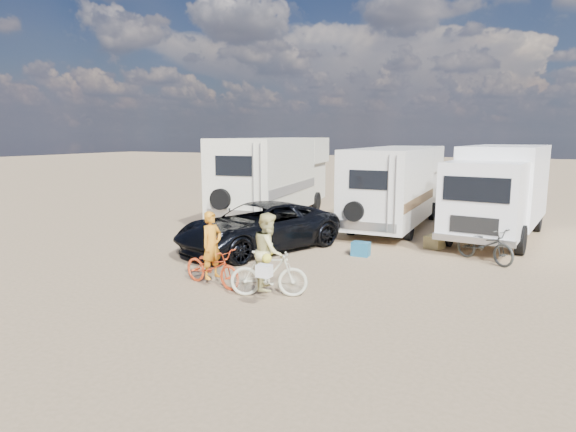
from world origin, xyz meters
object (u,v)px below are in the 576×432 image
at_px(dark_suv, 258,227).
at_px(cooler, 361,249).
at_px(rider_woman, 269,259).
at_px(box_truck, 498,193).
at_px(rv_main, 396,188).
at_px(crate, 434,242).
at_px(bike_parked, 485,245).
at_px(bike_woman, 269,274).
at_px(rv_left, 275,178).
at_px(rider_man, 212,253).
at_px(bike_man, 212,267).

relative_size(dark_suv, cooler, 10.28).
bearing_deg(rider_woman, box_truck, -47.08).
bearing_deg(rv_main, dark_suv, -116.27).
distance_m(box_truck, crate, 3.15).
bearing_deg(cooler, rider_woman, -100.31).
xyz_separation_m(cooler, crate, (1.75, 1.86, -0.00)).
xyz_separation_m(bike_parked, cooler, (-3.22, -0.76, -0.28)).
distance_m(box_truck, bike_woman, 9.49).
bearing_deg(rv_main, rv_left, 179.45).
distance_m(rv_left, cooler, 7.37).
distance_m(rv_left, rider_man, 9.66).
xyz_separation_m(rv_left, bike_parked, (8.44, -4.25, -1.16)).
xyz_separation_m(rv_main, rider_man, (-2.08, -9.04, -0.70)).
relative_size(box_truck, dark_suv, 1.35).
xyz_separation_m(rv_main, dark_suv, (-2.81, -5.52, -0.76)).
xyz_separation_m(rv_main, crate, (1.91, -3.04, -1.27)).
xyz_separation_m(rv_left, dark_suv, (2.25, -5.63, -0.93)).
relative_size(dark_suv, rider_woman, 3.14).
height_order(dark_suv, rider_woman, rider_woman).
height_order(rider_woman, crate, rider_woman).
bearing_deg(rider_man, dark_suv, 24.21).
height_order(rider_woman, cooler, rider_woman).
distance_m(rider_man, bike_parked, 7.34).
bearing_deg(dark_suv, rider_woman, -35.13).
bearing_deg(crate, bike_man, -123.60).
height_order(box_truck, crate, box_truck).
bearing_deg(box_truck, rv_left, -177.81).
xyz_separation_m(bike_man, bike_woman, (1.52, -0.15, 0.06)).
bearing_deg(bike_parked, cooler, 139.18).
relative_size(box_truck, crate, 14.07).
relative_size(bike_woman, crate, 3.40).
height_order(dark_suv, crate, dark_suv).
bearing_deg(box_truck, bike_parked, -84.76).
bearing_deg(bike_parked, rv_left, 99.24).
bearing_deg(rider_man, rv_main, -0.45).
bearing_deg(rider_woman, rider_man, 63.02).
relative_size(rv_main, rider_man, 4.71).
height_order(rv_main, crate, rv_main).
bearing_deg(bike_man, cooler, -15.85).
bearing_deg(rider_man, box_truck, -21.24).
height_order(box_truck, bike_parked, box_truck).
relative_size(rider_man, rider_woman, 0.94).
distance_m(bike_parked, crate, 1.86).
xyz_separation_m(rider_man, bike_parked, (5.46, 4.90, -0.28)).
bearing_deg(box_truck, bike_man, -116.34).
bearing_deg(rv_left, bike_man, -78.26).
bearing_deg(crate, rider_woman, -111.90).
distance_m(rv_main, box_truck, 3.57).
relative_size(bike_woman, rider_woman, 1.02).
bearing_deg(dark_suv, bike_parked, 35.94).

